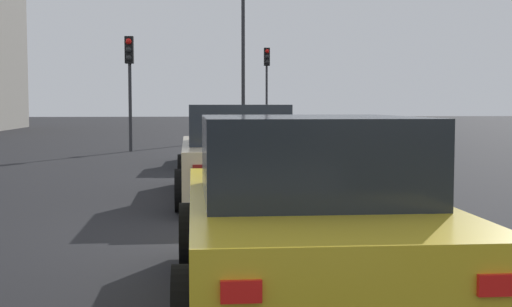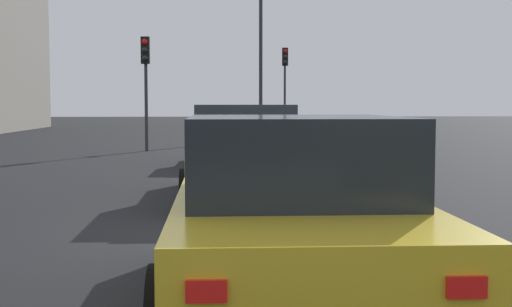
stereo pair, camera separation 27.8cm
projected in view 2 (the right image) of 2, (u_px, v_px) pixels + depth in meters
name	position (u px, v px, depth m)	size (l,w,h in m)	color
ground_plane	(254.00, 243.00, 8.39)	(160.00, 160.00, 0.20)	black
car_teal_lead	(237.00, 137.00, 18.39)	(4.43, 2.07, 1.49)	#19606B
car_beige_second	(243.00, 153.00, 11.65)	(4.84, 2.01, 1.58)	tan
car_yellow_third	(292.00, 215.00, 5.37)	(4.21, 2.02, 1.50)	gold
traffic_light_near_left	(146.00, 69.00, 23.09)	(0.32, 0.30, 3.84)	#2D2D30
traffic_light_near_right	(285.00, 73.00, 34.72)	(0.32, 0.29, 4.42)	#2D2D30
street_lamp_kerbside	(261.00, 49.00, 31.09)	(0.56, 0.36, 6.84)	#2D2D30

